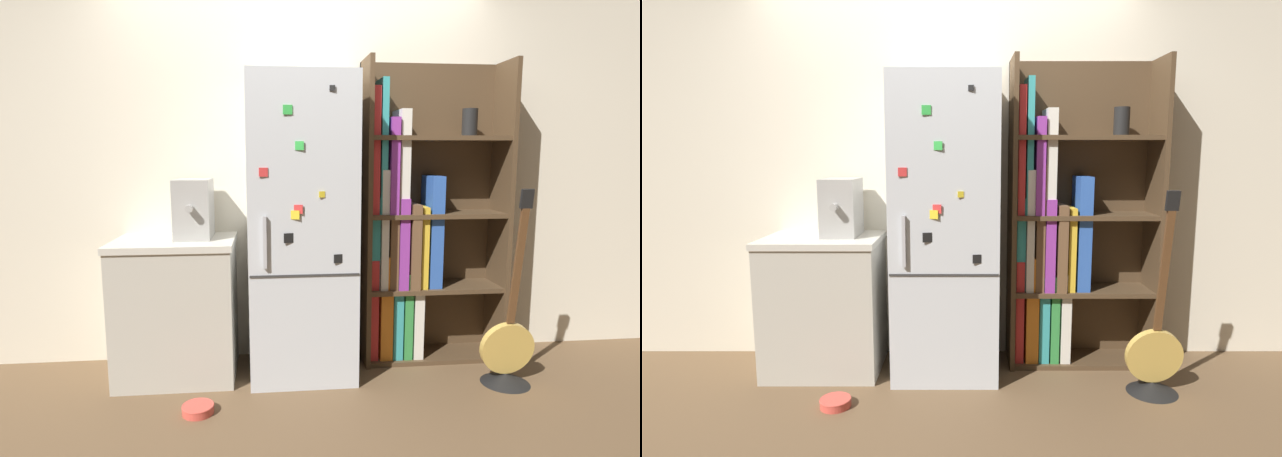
# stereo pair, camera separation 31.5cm
# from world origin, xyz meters

# --- Properties ---
(ground_plane) EXTENTS (16.00, 16.00, 0.00)m
(ground_plane) POSITION_xyz_m (0.00, 0.00, 0.00)
(ground_plane) COLOR brown
(wall_back) EXTENTS (8.00, 0.05, 2.60)m
(wall_back) POSITION_xyz_m (0.00, 0.47, 1.30)
(wall_back) COLOR beige
(wall_back) RESTS_ON ground_plane
(refrigerator) EXTENTS (0.65, 0.62, 1.88)m
(refrigerator) POSITION_xyz_m (-0.00, 0.15, 0.94)
(refrigerator) COLOR silver
(refrigerator) RESTS_ON ground_plane
(bookshelf) EXTENTS (0.96, 0.34, 2.01)m
(bookshelf) POSITION_xyz_m (0.77, 0.31, 0.88)
(bookshelf) COLOR #4C3823
(bookshelf) RESTS_ON ground_plane
(kitchen_counter) EXTENTS (0.74, 0.57, 0.88)m
(kitchen_counter) POSITION_xyz_m (-0.79, 0.17, 0.44)
(kitchen_counter) COLOR #BCB7A8
(kitchen_counter) RESTS_ON ground_plane
(espresso_machine) EXTENTS (0.22, 0.38, 0.37)m
(espresso_machine) POSITION_xyz_m (-0.67, 0.22, 1.07)
(espresso_machine) COLOR #A5A39E
(espresso_machine) RESTS_ON kitchen_counter
(guitar) EXTENTS (0.33, 0.30, 1.21)m
(guitar) POSITION_xyz_m (1.24, -0.18, 0.17)
(guitar) COLOR black
(guitar) RESTS_ON ground_plane
(pet_bowl) EXTENTS (0.18, 0.18, 0.05)m
(pet_bowl) POSITION_xyz_m (-0.60, -0.35, 0.03)
(pet_bowl) COLOR #D84C3F
(pet_bowl) RESTS_ON ground_plane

